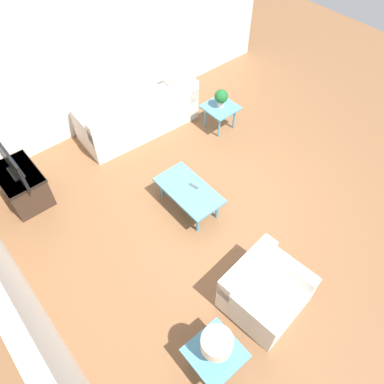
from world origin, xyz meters
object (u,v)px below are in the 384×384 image
armchair (263,291)px  potted_plant (221,97)px  side_table_lamp (215,355)px  side_table_plant (220,109)px  table_lamp (217,344)px  television (10,161)px  tv_stand_chest (23,185)px  sofa (139,116)px  coffee_table (189,191)px

armchair → potted_plant: bearing=50.2°
side_table_lamp → potted_plant: potted_plant is taller
side_table_plant → armchair: bearing=146.1°
potted_plant → side_table_plant: bearing=-90.0°
table_lamp → television: bearing=8.4°
table_lamp → tv_stand_chest: bearing=8.4°
sofa → side_table_plant: size_ratio=3.95×
tv_stand_chest → coffee_table: bearing=-134.2°
side_table_lamp → side_table_plant: bearing=-43.7°
armchair → coffee_table: size_ratio=0.96×
coffee_table → television: size_ratio=1.05×
side_table_plant → table_lamp: table_lamp is taller
coffee_table → tv_stand_chest: size_ratio=1.24×
side_table_plant → television: (0.71, 3.57, 0.42)m
side_table_plant → tv_stand_chest: 3.63m
sofa → side_table_lamp: 4.43m
side_table_plant → table_lamp: bearing=136.3°
sofa → potted_plant: potted_plant is taller
sofa → television: 2.44m
sofa → armchair: 3.93m
coffee_table → television: bearing=45.9°
sofa → side_table_lamp: sofa is taller
coffee_table → table_lamp: table_lamp is taller
tv_stand_chest → potted_plant: potted_plant is taller
armchair → table_lamp: 1.16m
television → coffee_table: bearing=-134.1°
coffee_table → television: 2.66m
side_table_plant → side_table_lamp: bearing=136.3°
television → table_lamp: 3.89m
tv_stand_chest → armchair: bearing=-156.4°
tv_stand_chest → television: (-0.00, 0.00, 0.53)m
table_lamp → potted_plant: bearing=-43.7°
side_table_plant → tv_stand_chest: bearing=78.7°
side_table_plant → sofa: bearing=52.6°
armchair → sofa: bearing=72.6°
television → potted_plant: television is taller
armchair → coffee_table: bearing=75.2°
table_lamp → side_table_plant: bearing=-43.7°
coffee_table → table_lamp: (-2.02, 1.31, 0.41)m
side_table_plant → coffee_table: bearing=123.4°
side_table_plant → table_lamp: (-3.14, 3.00, 0.36)m
television → potted_plant: size_ratio=2.93×
sofa → television: bearing=8.1°
sofa → television: (-0.20, 2.38, 0.53)m
television → table_lamp: television is taller
armchair → television: television is taller
armchair → side_table_lamp: (-0.20, 1.02, 0.14)m
side_table_plant → potted_plant: (0.00, 0.00, 0.27)m
tv_stand_chest → potted_plant: size_ratio=2.49×
sofa → side_table_lamp: bearing=69.2°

